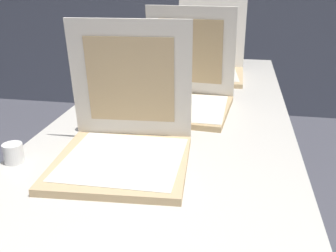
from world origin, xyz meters
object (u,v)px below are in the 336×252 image
at_px(pizza_box_front, 124,143).
at_px(pizza_box_middle, 183,95).
at_px(table, 172,133).
at_px(cup_white_far, 148,84).
at_px(cup_white_near_left, 13,153).
at_px(cup_white_near_center, 87,122).
at_px(pizza_box_back, 208,65).
at_px(cup_white_mid, 95,105).

distance_m(pizza_box_front, pizza_box_middle, 0.53).
xyz_separation_m(table, cup_white_far, (-0.19, 0.42, 0.07)).
distance_m(cup_white_far, cup_white_near_left, 0.86).
bearing_deg(cup_white_near_center, pizza_box_front, -46.26).
relative_size(pizza_box_middle, cup_white_far, 7.04).
height_order(pizza_box_middle, cup_white_near_center, pizza_box_middle).
height_order(pizza_box_back, cup_white_near_center, pizza_box_back).
xyz_separation_m(table, pizza_box_back, (0.07, 0.76, 0.10)).
height_order(pizza_box_front, pizza_box_middle, same).
height_order(pizza_box_front, cup_white_near_left, pizza_box_front).
bearing_deg(cup_white_near_left, pizza_box_back, 67.65).
relative_size(cup_white_near_left, cup_white_near_center, 1.00).
bearing_deg(cup_white_mid, pizza_box_front, -59.31).
height_order(cup_white_mid, cup_white_near_center, same).
bearing_deg(cup_white_far, cup_white_mid, -111.81).
bearing_deg(pizza_box_front, cup_white_mid, 116.93).
height_order(pizza_box_back, cup_white_mid, pizza_box_back).
relative_size(table, pizza_box_front, 5.97).
xyz_separation_m(table, cup_white_near_left, (-0.41, -0.41, 0.07)).
bearing_deg(pizza_box_back, pizza_box_front, -98.25).
height_order(pizza_box_middle, pizza_box_back, same).
xyz_separation_m(pizza_box_front, cup_white_far, (-0.10, 0.76, -0.03)).
height_order(cup_white_near_left, cup_white_near_center, same).
relative_size(pizza_box_front, cup_white_near_center, 6.92).
bearing_deg(cup_white_far, cup_white_near_center, -100.64).
distance_m(pizza_box_front, pizza_box_back, 1.11).
distance_m(cup_white_far, cup_white_mid, 0.38).
distance_m(table, pizza_box_middle, 0.20).
distance_m(pizza_box_middle, cup_white_mid, 0.37).
bearing_deg(table, cup_white_near_left, -134.76).
distance_m(cup_white_near_left, cup_white_near_center, 0.31).
bearing_deg(pizza_box_front, cup_white_far, 93.75).
bearing_deg(pizza_box_back, cup_white_near_center, -112.17).
relative_size(cup_white_far, cup_white_near_left, 1.00).
bearing_deg(table, pizza_box_back, 84.57).
bearing_deg(pizza_box_middle, pizza_box_back, 89.65).
distance_m(table, pizza_box_back, 0.77).
bearing_deg(pizza_box_front, cup_white_near_left, -170.89).
height_order(pizza_box_middle, cup_white_mid, pizza_box_middle).
xyz_separation_m(pizza_box_front, pizza_box_middle, (0.11, 0.52, -0.00)).
height_order(cup_white_far, cup_white_mid, same).
relative_size(table, cup_white_mid, 41.36).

